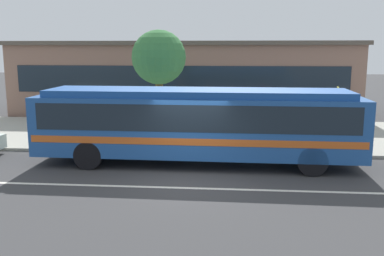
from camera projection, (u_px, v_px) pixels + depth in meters
The scene contains 10 objects.
ground_plane at pixel (188, 180), 13.87m from camera, with size 120.00×120.00×0.00m, color #39393A.
sidewalk_slab at pixel (202, 134), 21.06m from camera, with size 60.00×8.00×0.12m, color #9F9D91.
lane_stripe_center at pixel (185, 188), 13.09m from camera, with size 56.00×0.16×0.01m, color silver.
transit_bus at pixel (197, 121), 15.52m from camera, with size 11.69×2.66×2.75m.
pedestrian_waiting_near_sign at pixel (189, 125), 17.88m from camera, with size 0.34×0.34×1.61m.
pedestrian_walking_along_curb at pixel (288, 123), 17.82m from camera, with size 0.40×0.40×1.72m.
pedestrian_standing_by_tree at pixel (162, 127), 17.51m from camera, with size 0.45×0.45×1.59m.
bus_stop_sign at pixel (337, 110), 17.05m from camera, with size 0.10×0.44×2.58m.
street_tree_near_stop at pixel (159, 58), 19.99m from camera, with size 2.53×2.53×4.93m.
station_building at pixel (185, 77), 28.15m from camera, with size 21.56×6.83×4.62m.
Camera 1 is at (1.30, -13.27, 4.19)m, focal length 40.21 mm.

